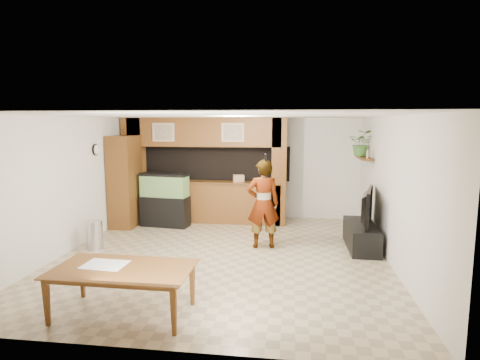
# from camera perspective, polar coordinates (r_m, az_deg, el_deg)

# --- Properties ---
(floor) EXTENTS (6.50, 6.50, 0.00)m
(floor) POSITION_cam_1_polar(r_m,az_deg,el_deg) (7.71, -2.39, -10.60)
(floor) COLOR tan
(floor) RESTS_ON ground
(ceiling) EXTENTS (6.50, 6.50, 0.00)m
(ceiling) POSITION_cam_1_polar(r_m,az_deg,el_deg) (7.30, -2.51, 9.10)
(ceiling) COLOR white
(ceiling) RESTS_ON wall_back
(wall_back) EXTENTS (6.00, 0.00, 6.00)m
(wall_back) POSITION_cam_1_polar(r_m,az_deg,el_deg) (10.58, 0.58, 1.75)
(wall_back) COLOR beige
(wall_back) RESTS_ON floor
(wall_left) EXTENTS (0.00, 6.50, 6.50)m
(wall_left) POSITION_cam_1_polar(r_m,az_deg,el_deg) (8.44, -22.94, -0.52)
(wall_left) COLOR beige
(wall_left) RESTS_ON floor
(wall_right) EXTENTS (0.00, 6.50, 6.50)m
(wall_right) POSITION_cam_1_polar(r_m,az_deg,el_deg) (7.49, 20.79, -1.43)
(wall_right) COLOR beige
(wall_right) RESTS_ON floor
(partition) EXTENTS (4.20, 0.99, 2.60)m
(partition) POSITION_cam_1_polar(r_m,az_deg,el_deg) (10.14, -5.17, 1.51)
(partition) COLOR brown
(partition) RESTS_ON floor
(wall_clock) EXTENTS (0.05, 0.25, 0.25)m
(wall_clock) POSITION_cam_1_polar(r_m,az_deg,el_deg) (9.24, -19.83, 4.08)
(wall_clock) COLOR black
(wall_clock) RESTS_ON wall_left
(wall_shelf) EXTENTS (0.25, 0.90, 0.04)m
(wall_shelf) POSITION_cam_1_polar(r_m,az_deg,el_deg) (9.31, 17.29, 2.98)
(wall_shelf) COLOR brown
(wall_shelf) RESTS_ON wall_right
(pantry_cabinet) EXTENTS (0.54, 0.89, 2.18)m
(pantry_cabinet) POSITION_cam_1_polar(r_m,az_deg,el_deg) (9.97, -16.02, -0.19)
(pantry_cabinet) COLOR brown
(pantry_cabinet) RESTS_ON floor
(trash_can) EXTENTS (0.31, 0.31, 0.57)m
(trash_can) POSITION_cam_1_polar(r_m,az_deg,el_deg) (8.48, -19.96, -7.35)
(trash_can) COLOR #B2B2B7
(trash_can) RESTS_ON floor
(aquarium) EXTENTS (1.16, 0.43, 1.29)m
(aquarium) POSITION_cam_1_polar(r_m,az_deg,el_deg) (9.80, -10.63, -2.87)
(aquarium) COLOR black
(aquarium) RESTS_ON floor
(tv_stand) EXTENTS (0.54, 1.46, 0.49)m
(tv_stand) POSITION_cam_1_polar(r_m,az_deg,el_deg) (8.41, 16.85, -7.63)
(tv_stand) COLOR black
(tv_stand) RESTS_ON floor
(television) EXTENTS (0.44, 1.24, 0.71)m
(television) POSITION_cam_1_polar(r_m,az_deg,el_deg) (8.27, 17.02, -3.62)
(television) COLOR black
(television) RESTS_ON tv_stand
(photo_frame) EXTENTS (0.04, 0.14, 0.18)m
(photo_frame) POSITION_cam_1_polar(r_m,az_deg,el_deg) (8.99, 17.66, 3.51)
(photo_frame) COLOR tan
(photo_frame) RESTS_ON wall_shelf
(potted_plant) EXTENTS (0.66, 0.62, 0.60)m
(potted_plant) POSITION_cam_1_polar(r_m,az_deg,el_deg) (9.56, 16.91, 5.04)
(potted_plant) COLOR #396A2A
(potted_plant) RESTS_ON wall_shelf
(person) EXTENTS (0.72, 0.54, 1.77)m
(person) POSITION_cam_1_polar(r_m,az_deg,el_deg) (7.96, 3.31, -3.41)
(person) COLOR tan
(person) RESTS_ON floor
(microphone) EXTENTS (0.04, 0.10, 0.16)m
(microphone) POSITION_cam_1_polar(r_m,az_deg,el_deg) (7.66, 3.66, 3.18)
(microphone) COLOR black
(microphone) RESTS_ON person
(dining_table) EXTENTS (1.81, 1.03, 0.63)m
(dining_table) POSITION_cam_1_polar(r_m,az_deg,el_deg) (5.55, -16.40, -15.11)
(dining_table) COLOR brown
(dining_table) RESTS_ON floor
(newspaper_a) EXTENTS (0.57, 0.43, 0.01)m
(newspaper_a) POSITION_cam_1_polar(r_m,az_deg,el_deg) (5.65, -18.66, -11.33)
(newspaper_a) COLOR silver
(newspaper_a) RESTS_ON dining_table
(counter_box) EXTENTS (0.30, 0.24, 0.18)m
(counter_box) POSITION_cam_1_polar(r_m,az_deg,el_deg) (9.82, -0.21, 0.25)
(counter_box) COLOR #9D7455
(counter_box) RESTS_ON partition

